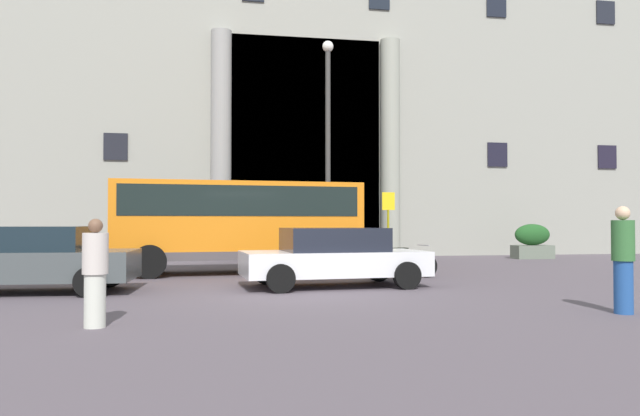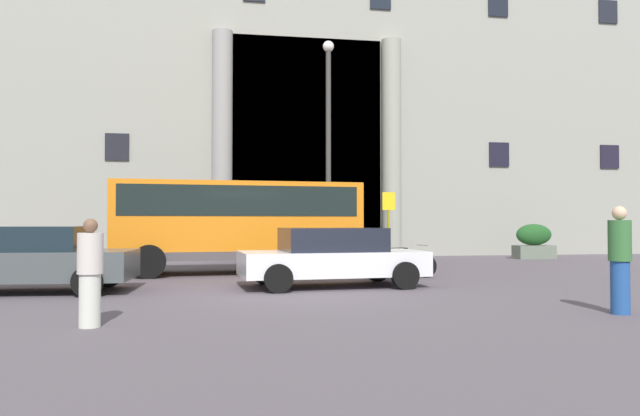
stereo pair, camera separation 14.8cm
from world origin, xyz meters
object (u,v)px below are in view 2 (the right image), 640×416
Objects in this scene: hedge_planter_entrance_right at (534,242)px; parked_estate_mid at (26,259)px; bus_stop_sign at (389,220)px; hedge_planter_west at (271,242)px; pedestrian_woman_dark_dress at (620,259)px; hedge_planter_far_east at (354,245)px; motorcycle_near_kerb at (402,261)px; lamppost_plaza_centre at (328,134)px; pedestrian_woman_with_bag at (90,273)px; parked_hatchback_near at (332,256)px; orange_minibus at (238,219)px.

hedge_planter_entrance_right reaches higher than parked_estate_mid.
parked_estate_mid is at bearing -148.53° from bus_stop_sign.
pedestrian_woman_dark_dress is at bearing -71.92° from hedge_planter_west.
pedestrian_woman_dark_dress is (1.22, -14.14, 0.30)m from hedge_planter_far_east.
motorcycle_near_kerb is at bearing 13.94° from parked_estate_mid.
hedge_planter_far_east is at bearing 52.44° from lamppost_plaza_centre.
hedge_planter_entrance_right is at bearing 31.31° from parked_estate_mid.
pedestrian_woman_dark_dress is 1.14× the size of pedestrian_woman_with_bag.
motorcycle_near_kerb is at bearing 149.12° from pedestrian_woman_with_bag.
motorcycle_near_kerb is 1.14× the size of pedestrian_woman_dark_dress.
motorcycle_near_kerb is (2.84, -7.16, -0.30)m from hedge_planter_west.
parked_hatchback_near is 0.54× the size of lamppost_plaza_centre.
lamppost_plaza_centre is at bearing -170.20° from hedge_planter_entrance_right.
parked_estate_mid is at bearing 177.69° from motorcycle_near_kerb.
hedge_planter_entrance_right is 0.89× the size of pedestrian_woman_dark_dress.
hedge_planter_west reaches higher than parked_hatchback_near.
hedge_planter_entrance_right is (7.48, -0.22, 0.09)m from hedge_planter_far_east.
bus_stop_sign is at bearing -82.58° from hedge_planter_far_east.
hedge_planter_far_east is 1.41× the size of pedestrian_woman_with_bag.
orange_minibus is 1.66× the size of parked_hatchback_near.
pedestrian_woman_with_bag reaches higher than hedge_planter_entrance_right.
parked_hatchback_near is 2.47× the size of pedestrian_woman_dark_dress.
bus_stop_sign is 10.86m from pedestrian_woman_dark_dress.
hedge_planter_entrance_right is at bearing 17.16° from orange_minibus.
parked_estate_mid is (-6.66, -0.05, 0.02)m from parked_hatchback_near.
bus_stop_sign reaches higher than pedestrian_woman_with_bag.
parked_estate_mid reaches higher than parked_hatchback_near.
pedestrian_woman_with_bag is at bearing -149.51° from motorcycle_near_kerb.
orange_minibus reaches higher than motorcycle_near_kerb.
pedestrian_woman_with_bag is at bearing -116.95° from hedge_planter_far_east.
hedge_planter_far_east is 4.62m from lamppost_plaza_centre.
hedge_planter_entrance_right is 10.80m from motorcycle_near_kerb.
hedge_planter_entrance_right is at bearing 37.20° from parked_hatchback_near.
hedge_planter_far_east is (-0.43, 3.33, -0.96)m from bus_stop_sign.
orange_minibus reaches higher than parked_hatchback_near.
parked_hatchback_near is at bearing -155.42° from pedestrian_woman_dark_dress.
hedge_planter_west is at bearing -172.86° from hedge_planter_far_east.
bus_stop_sign is 1.61× the size of pedestrian_woman_with_bag.
parked_estate_mid is at bearing -124.20° from hedge_planter_west.
bus_stop_sign is 3.91m from lamppost_plaza_centre.
hedge_planter_far_east is at bearing 42.69° from orange_minibus.
bus_stop_sign reaches higher than hedge_planter_entrance_right.
hedge_planter_west reaches higher than motorcycle_near_kerb.
bus_stop_sign is 1.20× the size of hedge_planter_west.
hedge_planter_far_east is 0.49× the size of parked_estate_mid.
orange_minibus reaches higher than hedge_planter_entrance_right.
hedge_planter_west is 10.75m from hedge_planter_entrance_right.
orange_minibus is 3.30× the size of hedge_planter_far_east.
lamppost_plaza_centre is (-2.56, 12.40, 3.76)m from pedestrian_woman_dark_dress.
hedge_planter_far_east is at bearing 168.37° from pedestrian_woman_with_bag.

